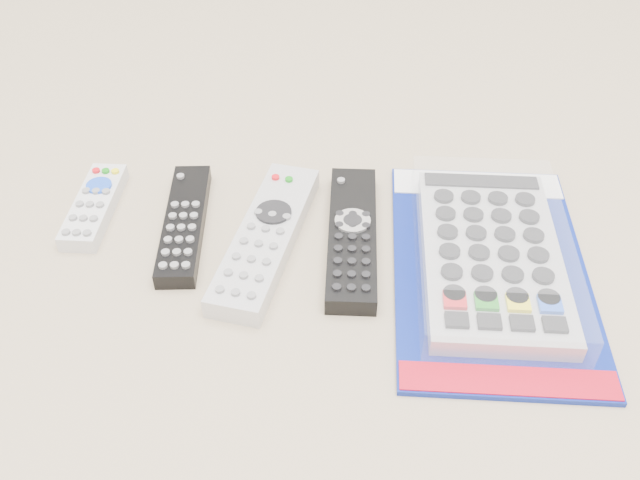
{
  "coord_description": "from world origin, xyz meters",
  "views": [
    {
      "loc": [
        0.04,
        -0.56,
        0.52
      ],
      "look_at": [
        0.01,
        -0.01,
        0.01
      ],
      "focal_mm": 40.0,
      "sensor_mm": 36.0,
      "label": 1
    }
  ],
  "objects_px": {
    "remote_small_grey": "(94,206)",
    "remote_large_black": "(352,236)",
    "remote_silver_dvd": "(266,238)",
    "jumbo_remote_packaged": "(492,254)",
    "remote_slim_black": "(184,223)"
  },
  "relations": [
    {
      "from": "jumbo_remote_packaged",
      "to": "remote_silver_dvd",
      "type": "bearing_deg",
      "value": 175.64
    },
    {
      "from": "remote_slim_black",
      "to": "remote_large_black",
      "type": "bearing_deg",
      "value": -8.18
    },
    {
      "from": "remote_small_grey",
      "to": "remote_silver_dvd",
      "type": "height_order",
      "value": "remote_silver_dvd"
    },
    {
      "from": "remote_small_grey",
      "to": "remote_large_black",
      "type": "bearing_deg",
      "value": -6.67
    },
    {
      "from": "remote_small_grey",
      "to": "remote_slim_black",
      "type": "relative_size",
      "value": 0.73
    },
    {
      "from": "remote_silver_dvd",
      "to": "jumbo_remote_packaged",
      "type": "height_order",
      "value": "jumbo_remote_packaged"
    },
    {
      "from": "remote_slim_black",
      "to": "jumbo_remote_packaged",
      "type": "xyz_separation_m",
      "value": [
        0.33,
        -0.04,
        0.01
      ]
    },
    {
      "from": "remote_small_grey",
      "to": "jumbo_remote_packaged",
      "type": "relative_size",
      "value": 0.42
    },
    {
      "from": "remote_slim_black",
      "to": "jumbo_remote_packaged",
      "type": "distance_m",
      "value": 0.33
    },
    {
      "from": "remote_slim_black",
      "to": "remote_large_black",
      "type": "distance_m",
      "value": 0.18
    },
    {
      "from": "jumbo_remote_packaged",
      "to": "remote_large_black",
      "type": "bearing_deg",
      "value": 169.03
    },
    {
      "from": "remote_silver_dvd",
      "to": "jumbo_remote_packaged",
      "type": "xyz_separation_m",
      "value": [
        0.23,
        -0.02,
        0.01
      ]
    },
    {
      "from": "remote_small_grey",
      "to": "remote_silver_dvd",
      "type": "relative_size",
      "value": 0.58
    },
    {
      "from": "remote_small_grey",
      "to": "remote_large_black",
      "type": "relative_size",
      "value": 0.64
    },
    {
      "from": "remote_small_grey",
      "to": "remote_slim_black",
      "type": "height_order",
      "value": "same"
    }
  ]
}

